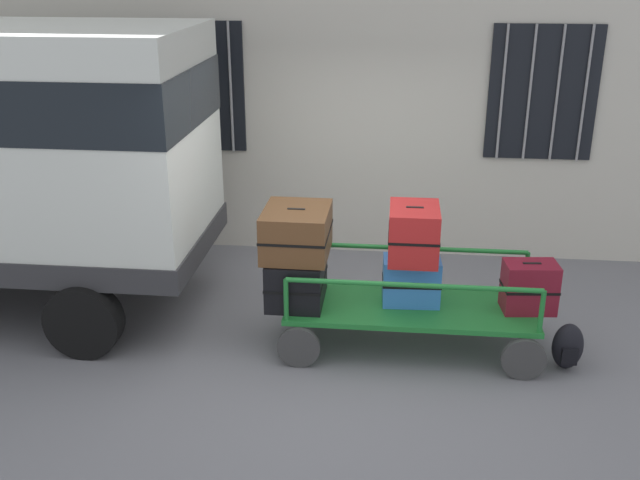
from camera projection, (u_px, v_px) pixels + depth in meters
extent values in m
plane|color=slate|center=(327.00, 343.00, 6.92)|extent=(40.00, 40.00, 0.00)
cube|color=beige|center=(348.00, 43.00, 8.31)|extent=(12.00, 0.30, 5.00)
cube|color=black|center=(194.00, 87.00, 8.51)|extent=(1.20, 0.04, 1.50)
cylinder|color=gray|center=(155.00, 87.00, 8.52)|extent=(0.03, 0.03, 1.50)
cylinder|color=gray|center=(180.00, 87.00, 8.49)|extent=(0.03, 0.03, 1.50)
cylinder|color=gray|center=(205.00, 88.00, 8.46)|extent=(0.03, 0.03, 1.50)
cylinder|color=gray|center=(231.00, 88.00, 8.43)|extent=(0.03, 0.03, 1.50)
cube|color=black|center=(543.00, 93.00, 8.12)|extent=(1.20, 0.04, 1.50)
cylinder|color=gray|center=(502.00, 93.00, 8.13)|extent=(0.03, 0.03, 1.50)
cylinder|color=gray|center=(530.00, 94.00, 8.10)|extent=(0.03, 0.03, 1.50)
cylinder|color=gray|center=(557.00, 94.00, 8.07)|extent=(0.03, 0.03, 1.50)
cylinder|color=gray|center=(585.00, 95.00, 8.04)|extent=(0.03, 0.03, 1.50)
cylinder|color=black|center=(84.00, 321.00, 6.59)|extent=(0.70, 0.22, 0.70)
cube|color=#1E722D|center=(410.00, 306.00, 6.72)|extent=(2.27, 0.92, 0.05)
cylinder|color=#383838|center=(524.00, 359.00, 6.26)|extent=(0.39, 0.06, 0.39)
cylinder|color=#383838|center=(509.00, 309.00, 7.15)|extent=(0.39, 0.06, 0.39)
cylinder|color=#383838|center=(299.00, 347.00, 6.45)|extent=(0.39, 0.06, 0.39)
cylinder|color=#383838|center=(311.00, 300.00, 7.35)|extent=(0.39, 0.06, 0.39)
cylinder|color=#1E722D|center=(542.00, 312.00, 6.15)|extent=(0.04, 0.04, 0.39)
cylinder|color=#1E722D|center=(526.00, 271.00, 6.93)|extent=(0.04, 0.04, 0.39)
cylinder|color=#1E722D|center=(286.00, 300.00, 6.36)|extent=(0.04, 0.04, 0.39)
cylinder|color=#1E722D|center=(299.00, 262.00, 7.14)|extent=(0.04, 0.04, 0.39)
cylinder|color=#1E722D|center=(413.00, 285.00, 6.18)|extent=(2.19, 0.04, 0.04)
cylinder|color=#1E722D|center=(412.00, 248.00, 6.96)|extent=(2.19, 0.04, 0.04)
cube|color=black|center=(296.00, 279.00, 6.70)|extent=(0.51, 0.65, 0.44)
cube|color=black|center=(296.00, 279.00, 6.70)|extent=(0.52, 0.66, 0.02)
cube|color=black|center=(296.00, 257.00, 6.62)|extent=(0.16, 0.03, 0.02)
cube|color=brown|center=(297.00, 232.00, 6.58)|extent=(0.59, 0.70, 0.43)
cube|color=black|center=(297.00, 232.00, 6.58)|extent=(0.60, 0.71, 0.02)
cube|color=black|center=(296.00, 210.00, 6.50)|extent=(0.16, 0.03, 0.02)
cube|color=#3372C6|center=(411.00, 281.00, 6.67)|extent=(0.53, 0.34, 0.44)
cube|color=black|center=(411.00, 281.00, 6.67)|extent=(0.54, 0.35, 0.02)
cube|color=black|center=(412.00, 259.00, 6.59)|extent=(0.16, 0.04, 0.02)
cube|color=#B21E1E|center=(414.00, 233.00, 6.50)|extent=(0.44, 0.57, 0.49)
cube|color=black|center=(414.00, 233.00, 6.50)|extent=(0.45, 0.58, 0.02)
cube|color=black|center=(415.00, 208.00, 6.41)|extent=(0.15, 0.03, 0.02)
cube|color=maroon|center=(529.00, 287.00, 6.52)|extent=(0.49, 0.34, 0.46)
cube|color=black|center=(529.00, 287.00, 6.52)|extent=(0.50, 0.35, 0.02)
cube|color=black|center=(532.00, 264.00, 6.44)|extent=(0.16, 0.05, 0.02)
ellipsoid|color=black|center=(568.00, 346.00, 6.42)|extent=(0.27, 0.19, 0.44)
cube|color=black|center=(569.00, 356.00, 6.35)|extent=(0.14, 0.06, 0.15)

